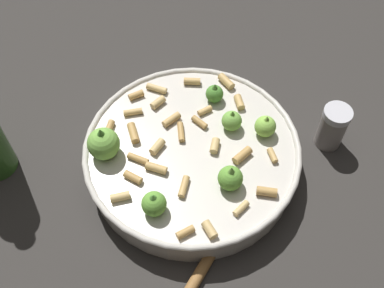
% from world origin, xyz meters
% --- Properties ---
extents(ground_plane, '(2.40, 2.40, 0.00)m').
position_xyz_m(ground_plane, '(0.00, 0.00, 0.00)').
color(ground_plane, '#2D2B28').
extents(cooking_pan, '(0.33, 0.33, 0.11)m').
position_xyz_m(cooking_pan, '(0.00, -0.00, 0.03)').
color(cooking_pan, beige).
rests_on(cooking_pan, ground).
extents(pepper_shaker, '(0.04, 0.04, 0.08)m').
position_xyz_m(pepper_shaker, '(-0.21, 0.08, 0.04)').
color(pepper_shaker, gray).
rests_on(pepper_shaker, ground).
extents(wooden_spoon, '(0.19, 0.11, 0.02)m').
position_xyz_m(wooden_spoon, '(0.09, 0.16, 0.01)').
color(wooden_spoon, olive).
rests_on(wooden_spoon, ground).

